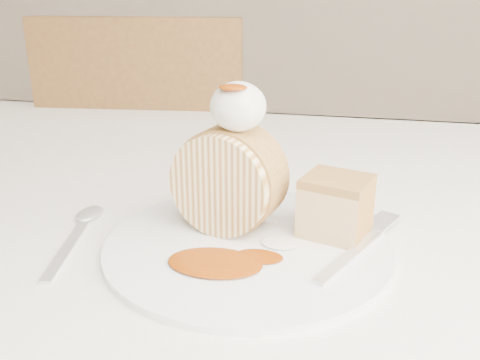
# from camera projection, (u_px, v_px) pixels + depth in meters

# --- Properties ---
(table) EXTENTS (1.40, 0.90, 0.75)m
(table) POSITION_uv_depth(u_px,v_px,m) (278.00, 263.00, 0.69)
(table) COLOR silver
(table) RESTS_ON ground
(chair_far) EXTENTS (0.49, 0.49, 0.93)m
(chair_far) POSITION_uv_depth(u_px,v_px,m) (157.00, 184.00, 1.31)
(chair_far) COLOR brown
(chair_far) RESTS_ON ground
(plate) EXTENTS (0.36, 0.36, 0.01)m
(plate) POSITION_uv_depth(u_px,v_px,m) (248.00, 245.00, 0.54)
(plate) COLOR white
(plate) RESTS_ON table
(roulade_slice) EXTENTS (0.12, 0.08, 0.11)m
(roulade_slice) POSITION_uv_depth(u_px,v_px,m) (228.00, 180.00, 0.55)
(roulade_slice) COLOR beige
(roulade_slice) RESTS_ON plate
(cake_chunk) EXTENTS (0.08, 0.08, 0.05)m
(cake_chunk) POSITION_uv_depth(u_px,v_px,m) (335.00, 210.00, 0.55)
(cake_chunk) COLOR #A87C3F
(cake_chunk) RESTS_ON plate
(whipped_cream) EXTENTS (0.06, 0.06, 0.05)m
(whipped_cream) POSITION_uv_depth(u_px,v_px,m) (238.00, 107.00, 0.52)
(whipped_cream) COLOR white
(whipped_cream) RESTS_ON roulade_slice
(caramel_drizzle) EXTENTS (0.03, 0.02, 0.01)m
(caramel_drizzle) POSITION_uv_depth(u_px,v_px,m) (233.00, 81.00, 0.50)
(caramel_drizzle) COLOR #7F3105
(caramel_drizzle) RESTS_ON whipped_cream
(caramel_pool) EXTENTS (0.10, 0.08, 0.00)m
(caramel_pool) POSITION_uv_depth(u_px,v_px,m) (215.00, 262.00, 0.50)
(caramel_pool) COLOR #7F3105
(caramel_pool) RESTS_ON plate
(fork) EXTENTS (0.09, 0.17, 0.00)m
(fork) POSITION_uv_depth(u_px,v_px,m) (350.00, 256.00, 0.51)
(fork) COLOR silver
(fork) RESTS_ON plate
(spoon) EXTENTS (0.05, 0.16, 0.00)m
(spoon) POSITION_uv_depth(u_px,v_px,m) (67.00, 249.00, 0.54)
(spoon) COLOR silver
(spoon) RESTS_ON table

